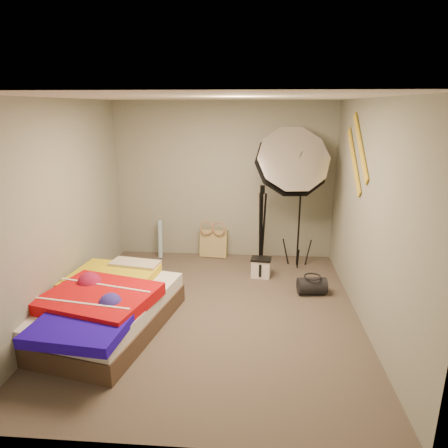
# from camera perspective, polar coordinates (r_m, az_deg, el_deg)

# --- Properties ---
(floor) EXTENTS (4.00, 4.00, 0.00)m
(floor) POSITION_cam_1_polar(r_m,az_deg,el_deg) (4.97, -1.70, -12.54)
(floor) COLOR brown
(floor) RESTS_ON ground
(ceiling) EXTENTS (4.00, 4.00, 0.00)m
(ceiling) POSITION_cam_1_polar(r_m,az_deg,el_deg) (4.34, -1.99, 17.66)
(ceiling) COLOR silver
(ceiling) RESTS_ON wall_back
(wall_back) EXTENTS (3.50, 0.00, 3.50)m
(wall_back) POSITION_cam_1_polar(r_m,az_deg,el_deg) (6.44, 0.03, 6.13)
(wall_back) COLOR gray
(wall_back) RESTS_ON floor
(wall_front) EXTENTS (3.50, 0.00, 3.50)m
(wall_front) POSITION_cam_1_polar(r_m,az_deg,el_deg) (2.64, -6.45, -9.80)
(wall_front) COLOR gray
(wall_front) RESTS_ON floor
(wall_left) EXTENTS (0.00, 4.00, 4.00)m
(wall_left) POSITION_cam_1_polar(r_m,az_deg,el_deg) (4.99, -22.26, 1.79)
(wall_left) COLOR gray
(wall_left) RESTS_ON floor
(wall_right) EXTENTS (0.00, 4.00, 4.00)m
(wall_right) POSITION_cam_1_polar(r_m,az_deg,el_deg) (4.65, 20.13, 1.01)
(wall_right) COLOR gray
(wall_right) RESTS_ON floor
(tote_bag) EXTENTS (0.47, 0.25, 0.46)m
(tote_bag) POSITION_cam_1_polar(r_m,az_deg,el_deg) (6.62, -1.47, -2.78)
(tote_bag) COLOR tan
(tote_bag) RESTS_ON floor
(wrapping_roll) EXTENTS (0.09, 0.18, 0.62)m
(wrapping_roll) POSITION_cam_1_polar(r_m,az_deg,el_deg) (6.65, -9.12, -2.13)
(wrapping_roll) COLOR #5996BA
(wrapping_roll) RESTS_ON floor
(camera_case) EXTENTS (0.29, 0.22, 0.27)m
(camera_case) POSITION_cam_1_polar(r_m,az_deg,el_deg) (5.89, 5.29, -6.30)
(camera_case) COLOR silver
(camera_case) RESTS_ON floor
(duffel_bag) EXTENTS (0.40, 0.27, 0.23)m
(duffel_bag) POSITION_cam_1_polar(r_m,az_deg,el_deg) (5.49, 12.44, -8.63)
(duffel_bag) COLOR black
(duffel_bag) RESTS_ON floor
(wall_stripe_upper) EXTENTS (0.02, 0.91, 0.78)m
(wall_stripe_upper) POSITION_cam_1_polar(r_m,az_deg,el_deg) (5.10, 18.91, 10.44)
(wall_stripe_upper) COLOR gold
(wall_stripe_upper) RESTS_ON wall_right
(wall_stripe_lower) EXTENTS (0.02, 0.91, 0.78)m
(wall_stripe_lower) POSITION_cam_1_polar(r_m,az_deg,el_deg) (5.36, 18.07, 8.62)
(wall_stripe_lower) COLOR gold
(wall_stripe_lower) RESTS_ON wall_right
(bed) EXTENTS (1.56, 2.05, 0.52)m
(bed) POSITION_cam_1_polar(r_m,az_deg,el_deg) (4.73, -16.77, -11.37)
(bed) COLOR #4A3628
(bed) RESTS_ON floor
(photo_umbrella) EXTENTS (1.28, 0.90, 2.26)m
(photo_umbrella) POSITION_cam_1_polar(r_m,az_deg,el_deg) (5.85, 9.64, 8.50)
(photo_umbrella) COLOR black
(photo_umbrella) RESTS_ON floor
(camera_tripod) EXTENTS (0.07, 0.07, 1.28)m
(camera_tripod) POSITION_cam_1_polar(r_m,az_deg,el_deg) (6.10, 5.40, 0.48)
(camera_tripod) COLOR black
(camera_tripod) RESTS_ON floor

